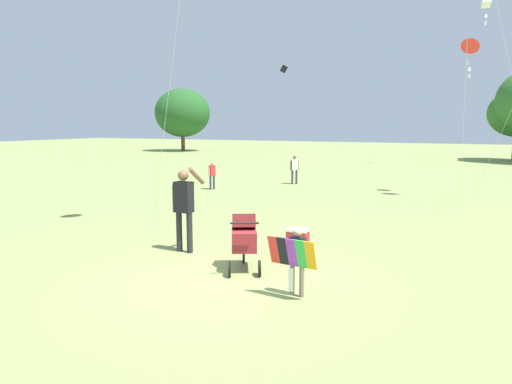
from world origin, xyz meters
TOP-DOWN VIEW (x-y plane):
  - ground_plane at (0.00, 0.00)m, footprint 120.00×120.00m
  - treeline_distant at (1.04, 30.50)m, footprint 48.18×7.06m
  - child_with_butterfly_kite at (1.38, -0.27)m, footprint 0.78×0.39m
  - person_adult_flyer at (-1.56, 1.13)m, footprint 0.56×0.51m
  - stroller at (0.06, 0.61)m, footprint 0.83×1.10m
  - kite_green_novelty at (3.42, 10.72)m, footprint 0.67×3.25m
  - person_red_shirt at (-5.72, 9.35)m, footprint 0.23×0.34m
  - person_sitting_far at (-3.31, 12.35)m, footprint 0.32×0.30m
  - cooler_box at (0.35, 2.67)m, footprint 0.45×0.33m

SIDE VIEW (x-z plane):
  - ground_plane at x=0.00m, z-range 0.00..0.00m
  - cooler_box at x=0.35m, z-range 0.00..0.35m
  - stroller at x=0.06m, z-range 0.09..1.12m
  - child_with_butterfly_kite at x=1.38m, z-range 0.11..1.18m
  - person_red_shirt at x=-5.72m, z-range 0.10..1.23m
  - person_sitting_far at x=-3.31m, z-range 0.11..1.37m
  - person_adult_flyer at x=-1.56m, z-range 0.14..1.91m
  - treeline_distant at x=1.04m, z-range 0.59..7.05m
  - kite_green_novelty at x=3.42m, z-range 2.39..7.81m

